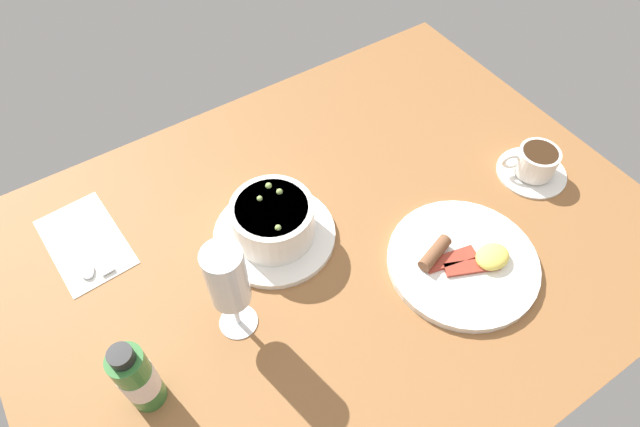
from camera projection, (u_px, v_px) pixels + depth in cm
name	position (u px, v px, depth cm)	size (l,w,h in cm)	color
ground_plane	(335.00, 246.00, 93.79)	(110.00, 84.00, 3.00)	brown
porridge_bowl	(273.00, 223.00, 89.99)	(21.05, 21.05, 9.05)	white
cutlery_setting	(85.00, 243.00, 92.05)	(12.83, 19.90, 0.90)	white
coffee_cup	(535.00, 164.00, 99.98)	(13.02, 13.02, 5.86)	white
wine_glass	(227.00, 280.00, 73.21)	(5.99, 5.99, 19.25)	white
sauce_bottle_green	(137.00, 378.00, 71.11)	(4.96, 4.96, 15.07)	#337233
breakfast_plate	(464.00, 261.00, 89.10)	(25.11, 25.11, 3.70)	white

